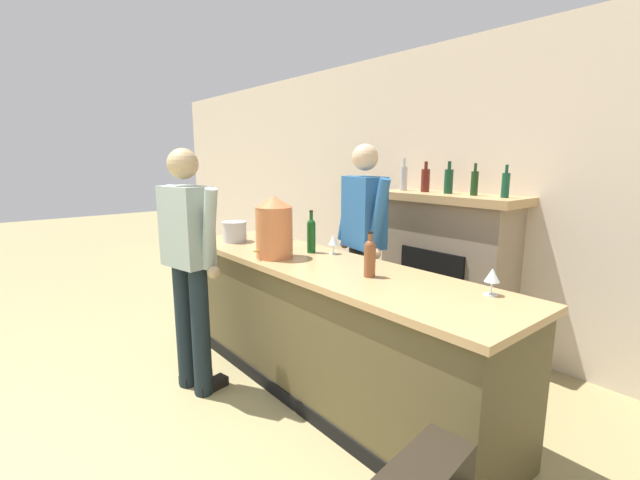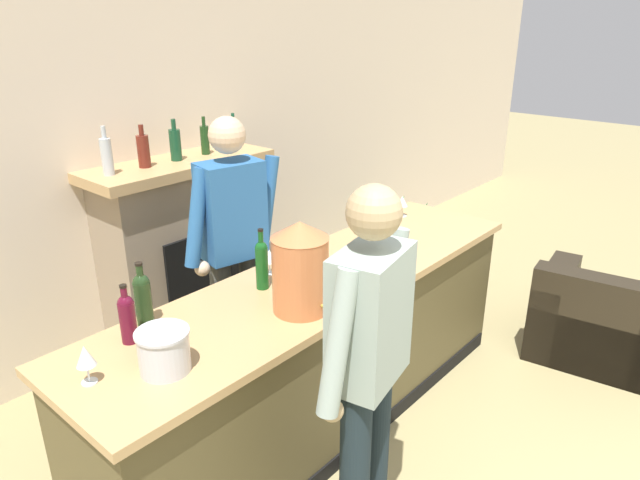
{
  "view_description": "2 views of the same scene",
  "coord_description": "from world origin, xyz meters",
  "px_view_note": "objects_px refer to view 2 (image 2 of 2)",
  "views": [
    {
      "loc": [
        2.14,
        0.25,
        1.7
      ],
      "look_at": [
        -0.29,
        2.25,
        1.09
      ],
      "focal_mm": 24.0,
      "sensor_mm": 36.0,
      "label": 1
    },
    {
      "loc": [
        -2.31,
        0.26,
        2.33
      ],
      "look_at": [
        0.05,
        2.32,
        1.08
      ],
      "focal_mm": 32.0,
      "sensor_mm": 36.0,
      "label": 2
    }
  ],
  "objects_px": {
    "copper_dispenser": "(300,267)",
    "wine_glass_mid_counter": "(85,357)",
    "wine_bottle_burgundy_dark": "(143,297)",
    "wine_bottle_merlot_tall": "(127,316)",
    "wine_glass_front_left": "(402,202)",
    "ice_bucket_steel": "(164,351)",
    "wine_bottle_cabernet_heavy": "(374,232)",
    "armchair_black": "(600,324)",
    "fireplace_stone": "(186,251)",
    "person_bartender": "(234,252)",
    "person_customer": "(367,371)",
    "wine_bottle_chardonnay_pale": "(262,262)",
    "potted_plant_corner": "(410,238)",
    "wine_glass_by_dispenser": "(269,257)"
  },
  "relations": [
    {
      "from": "copper_dispenser",
      "to": "fireplace_stone",
      "type": "bearing_deg",
      "value": 74.35
    },
    {
      "from": "ice_bucket_steel",
      "to": "wine_bottle_chardonnay_pale",
      "type": "xyz_separation_m",
      "value": [
        0.78,
        0.25,
        0.06
      ]
    },
    {
      "from": "armchair_black",
      "to": "wine_bottle_burgundy_dark",
      "type": "distance_m",
      "value": 3.2
    },
    {
      "from": "fireplace_stone",
      "to": "wine_glass_front_left",
      "type": "xyz_separation_m",
      "value": [
        1.07,
        -1.16,
        0.36
      ]
    },
    {
      "from": "person_bartender",
      "to": "ice_bucket_steel",
      "type": "distance_m",
      "value": 1.16
    },
    {
      "from": "fireplace_stone",
      "to": "wine_bottle_burgundy_dark",
      "type": "distance_m",
      "value": 1.57
    },
    {
      "from": "person_bartender",
      "to": "copper_dispenser",
      "type": "bearing_deg",
      "value": -105.65
    },
    {
      "from": "wine_bottle_burgundy_dark",
      "to": "wine_bottle_merlot_tall",
      "type": "relative_size",
      "value": 1.13
    },
    {
      "from": "ice_bucket_steel",
      "to": "wine_glass_mid_counter",
      "type": "bearing_deg",
      "value": 148.5
    },
    {
      "from": "potted_plant_corner",
      "to": "copper_dispenser",
      "type": "height_order",
      "value": "copper_dispenser"
    },
    {
      "from": "wine_bottle_cabernet_heavy",
      "to": "wine_glass_mid_counter",
      "type": "height_order",
      "value": "wine_bottle_cabernet_heavy"
    },
    {
      "from": "potted_plant_corner",
      "to": "wine_bottle_cabernet_heavy",
      "type": "relative_size",
      "value": 2.47
    },
    {
      "from": "potted_plant_corner",
      "to": "wine_bottle_burgundy_dark",
      "type": "distance_m",
      "value": 3.39
    },
    {
      "from": "potted_plant_corner",
      "to": "person_bartender",
      "type": "height_order",
      "value": "person_bartender"
    },
    {
      "from": "wine_glass_by_dispenser",
      "to": "wine_glass_front_left",
      "type": "bearing_deg",
      "value": -0.44
    },
    {
      "from": "armchair_black",
      "to": "person_bartender",
      "type": "xyz_separation_m",
      "value": [
        -1.99,
        1.61,
        0.74
      ]
    },
    {
      "from": "ice_bucket_steel",
      "to": "wine_bottle_merlot_tall",
      "type": "bearing_deg",
      "value": 85.39
    },
    {
      "from": "armchair_black",
      "to": "wine_glass_mid_counter",
      "type": "distance_m",
      "value": 3.47
    },
    {
      "from": "ice_bucket_steel",
      "to": "wine_bottle_cabernet_heavy",
      "type": "distance_m",
      "value": 1.57
    },
    {
      "from": "armchair_black",
      "to": "ice_bucket_steel",
      "type": "relative_size",
      "value": 4.53
    },
    {
      "from": "wine_glass_by_dispenser",
      "to": "wine_bottle_chardonnay_pale",
      "type": "bearing_deg",
      "value": -146.54
    },
    {
      "from": "armchair_black",
      "to": "wine_glass_front_left",
      "type": "distance_m",
      "value": 1.67
    },
    {
      "from": "person_bartender",
      "to": "wine_glass_mid_counter",
      "type": "distance_m",
      "value": 1.3
    },
    {
      "from": "wine_glass_front_left",
      "to": "wine_bottle_chardonnay_pale",
      "type": "bearing_deg",
      "value": -176.53
    },
    {
      "from": "fireplace_stone",
      "to": "wine_bottle_cabernet_heavy",
      "type": "height_order",
      "value": "fireplace_stone"
    },
    {
      "from": "armchair_black",
      "to": "wine_bottle_chardonnay_pale",
      "type": "relative_size",
      "value": 2.98
    },
    {
      "from": "wine_bottle_cabernet_heavy",
      "to": "wine_bottle_merlot_tall",
      "type": "height_order",
      "value": "wine_bottle_cabernet_heavy"
    },
    {
      "from": "ice_bucket_steel",
      "to": "wine_bottle_merlot_tall",
      "type": "relative_size",
      "value": 0.79
    },
    {
      "from": "wine_bottle_chardonnay_pale",
      "to": "wine_glass_front_left",
      "type": "distance_m",
      "value": 1.47
    },
    {
      "from": "fireplace_stone",
      "to": "wine_bottle_cabernet_heavy",
      "type": "relative_size",
      "value": 5.89
    },
    {
      "from": "copper_dispenser",
      "to": "wine_glass_mid_counter",
      "type": "bearing_deg",
      "value": 167.41
    },
    {
      "from": "copper_dispenser",
      "to": "wine_glass_front_left",
      "type": "bearing_deg",
      "value": 15.1
    },
    {
      "from": "wine_glass_mid_counter",
      "to": "ice_bucket_steel",
      "type": "bearing_deg",
      "value": -31.5
    },
    {
      "from": "armchair_black",
      "to": "person_customer",
      "type": "xyz_separation_m",
      "value": [
        -2.42,
        0.3,
        0.72
      ]
    },
    {
      "from": "copper_dispenser",
      "to": "armchair_black",
      "type": "bearing_deg",
      "value": -21.78
    },
    {
      "from": "armchair_black",
      "to": "person_customer",
      "type": "bearing_deg",
      "value": 172.85
    },
    {
      "from": "wine_bottle_burgundy_dark",
      "to": "wine_glass_mid_counter",
      "type": "xyz_separation_m",
      "value": [
        -0.41,
        -0.23,
        -0.02
      ]
    },
    {
      "from": "potted_plant_corner",
      "to": "copper_dispenser",
      "type": "distance_m",
      "value": 2.98
    },
    {
      "from": "wine_bottle_merlot_tall",
      "to": "wine_glass_mid_counter",
      "type": "bearing_deg",
      "value": -151.3
    },
    {
      "from": "wine_bottle_cabernet_heavy",
      "to": "wine_glass_front_left",
      "type": "relative_size",
      "value": 1.9
    },
    {
      "from": "fireplace_stone",
      "to": "wine_glass_by_dispenser",
      "type": "bearing_deg",
      "value": -102.1
    },
    {
      "from": "wine_glass_by_dispenser",
      "to": "ice_bucket_steel",
      "type": "bearing_deg",
      "value": -159.53
    },
    {
      "from": "person_bartender",
      "to": "wine_bottle_burgundy_dark",
      "type": "relative_size",
      "value": 5.7
    },
    {
      "from": "ice_bucket_steel",
      "to": "wine_bottle_chardonnay_pale",
      "type": "distance_m",
      "value": 0.83
    },
    {
      "from": "wine_bottle_cabernet_heavy",
      "to": "armchair_black",
      "type": "bearing_deg",
      "value": -37.25
    },
    {
      "from": "armchair_black",
      "to": "wine_glass_by_dispenser",
      "type": "xyz_separation_m",
      "value": [
        -2.01,
        1.29,
        0.81
      ]
    },
    {
      "from": "potted_plant_corner",
      "to": "wine_bottle_merlot_tall",
      "type": "relative_size",
      "value": 2.53
    },
    {
      "from": "wine_bottle_cabernet_heavy",
      "to": "wine_glass_front_left",
      "type": "bearing_deg",
      "value": 19.68
    },
    {
      "from": "copper_dispenser",
      "to": "wine_bottle_merlot_tall",
      "type": "distance_m",
      "value": 0.81
    },
    {
      "from": "armchair_black",
      "to": "person_bartender",
      "type": "bearing_deg",
      "value": 141.09
    }
  ]
}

